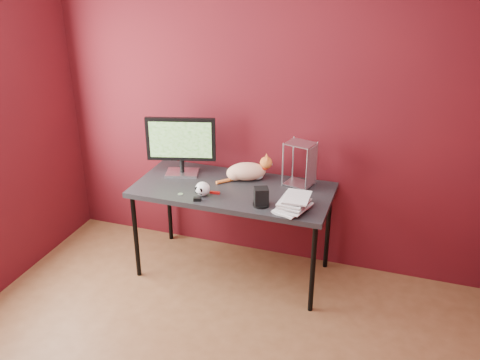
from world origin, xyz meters
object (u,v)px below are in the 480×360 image
(desk, at_px, (233,194))
(skull_mug, at_px, (203,189))
(book_stack, at_px, (286,128))
(cat, at_px, (247,171))
(monitor, at_px, (181,143))
(speaker, at_px, (261,198))

(desk, relative_size, skull_mug, 13.06)
(book_stack, bearing_deg, cat, 136.65)
(monitor, distance_m, skull_mug, 0.48)
(skull_mug, bearing_deg, speaker, 14.33)
(book_stack, bearing_deg, monitor, 161.79)
(cat, bearing_deg, speaker, -80.71)
(desk, relative_size, cat, 3.82)
(skull_mug, distance_m, book_stack, 0.81)
(desk, xyz_separation_m, speaker, (0.29, -0.21, 0.11))
(desk, bearing_deg, speaker, -36.73)
(desk, xyz_separation_m, book_stack, (0.44, -0.18, 0.64))
(cat, relative_size, skull_mug, 3.42)
(monitor, relative_size, cat, 1.36)
(cat, height_order, book_stack, book_stack)
(speaker, xyz_separation_m, book_stack, (0.15, 0.03, 0.53))
(skull_mug, bearing_deg, book_stack, 17.72)
(book_stack, bearing_deg, skull_mug, -178.76)
(speaker, height_order, book_stack, book_stack)
(monitor, xyz_separation_m, book_stack, (0.91, -0.30, 0.33))
(monitor, distance_m, cat, 0.56)
(skull_mug, xyz_separation_m, book_stack, (0.61, 0.01, 0.53))
(desk, distance_m, speaker, 0.38)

